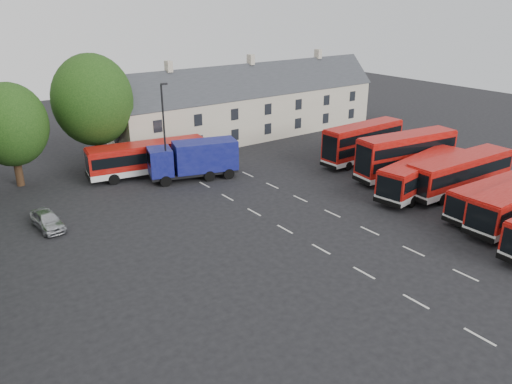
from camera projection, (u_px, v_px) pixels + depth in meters
ground at (342, 261)px, 33.41m from camera, size 140.00×140.00×0.00m
lane_markings at (346, 240)px, 36.28m from camera, size 5.15×33.80×0.01m
terrace_houses at (251, 106)px, 62.27m from camera, size 35.70×7.13×10.06m
bus_row_c at (496, 195)px, 39.86m from camera, size 10.08×2.78×2.82m
bus_row_d at (460, 171)px, 44.54m from camera, size 11.93×3.20×3.35m
bus_row_e at (422, 172)px, 44.39m from camera, size 11.57×4.30×3.20m
bus_dd_south at (406, 153)px, 47.92m from camera, size 10.91×3.80×4.38m
bus_dd_north at (363, 141)px, 52.63m from camera, size 10.11×2.62×4.12m
bus_north at (148, 156)px, 48.82m from camera, size 11.86×4.51×3.27m
box_truck at (194, 158)px, 47.79m from camera, size 8.78×4.88×3.67m
silver_car at (47, 220)px, 37.78m from camera, size 1.98×4.26×1.41m
lamppost at (165, 133)px, 45.07m from camera, size 0.66×0.28×9.47m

